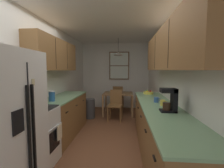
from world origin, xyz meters
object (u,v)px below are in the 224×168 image
at_px(dining_table, 118,96).
at_px(storage_canister, 52,96).
at_px(dining_chair_near, 115,103).
at_px(trash_bin, 90,109).
at_px(coffee_maker, 171,100).
at_px(stove_range, 33,137).
at_px(dining_chair_far, 118,97).
at_px(microwave_over_range, 22,62).
at_px(mug_by_coffeemaker, 156,100).
at_px(fruit_bowl, 148,92).
at_px(mug_spare, 163,103).

bearing_deg(dining_table, storage_canister, -116.26).
relative_size(dining_chair_near, trash_bin, 1.51).
bearing_deg(coffee_maker, dining_table, 106.81).
distance_m(stove_range, dining_chair_far, 3.83).
bearing_deg(trash_bin, dining_chair_far, 52.74).
distance_m(dining_chair_near, storage_canister, 2.14).
xyz_separation_m(microwave_over_range, mug_by_coffeemaker, (2.10, 0.74, -0.68)).
bearing_deg(coffee_maker, dining_chair_near, 111.87).
relative_size(trash_bin, fruit_bowl, 2.44).
bearing_deg(microwave_over_range, dining_chair_near, 63.27).
relative_size(dining_chair_far, coffee_maker, 2.65).
distance_m(stove_range, storage_canister, 0.86).
relative_size(microwave_over_range, coffee_maker, 1.69).
height_order(stove_range, mug_by_coffeemaker, stove_range).
bearing_deg(storage_canister, trash_bin, 80.93).
xyz_separation_m(microwave_over_range, trash_bin, (0.41, 2.56, -1.33)).
relative_size(dining_chair_far, fruit_bowl, 3.68).
distance_m(dining_chair_far, fruit_bowl, 2.10).
height_order(stove_range, dining_chair_near, stove_range).
height_order(dining_table, trash_bin, dining_table).
bearing_deg(dining_chair_near, stove_range, -114.56).
bearing_deg(microwave_over_range, dining_table, 67.26).
xyz_separation_m(dining_chair_far, storage_canister, (-1.13, -2.98, 0.50)).
relative_size(microwave_over_range, dining_table, 0.58).
bearing_deg(mug_by_coffeemaker, coffee_maker, -83.73).
bearing_deg(microwave_over_range, mug_by_coffeemaker, 19.35).
relative_size(dining_chair_near, mug_by_coffeemaker, 7.36).
height_order(trash_bin, storage_canister, storage_canister).
xyz_separation_m(dining_table, dining_chair_far, (-0.03, 0.61, -0.12)).
xyz_separation_m(stove_range, fruit_bowl, (1.98, 1.78, 0.47)).
xyz_separation_m(dining_table, coffee_maker, (0.90, -2.97, 0.46)).
bearing_deg(dining_table, stove_range, -110.90).
distance_m(dining_table, coffee_maker, 3.14).
xyz_separation_m(dining_table, trash_bin, (-0.87, -0.49, -0.32)).
height_order(coffee_maker, fruit_bowl, coffee_maker).
xyz_separation_m(dining_table, storage_canister, (-1.17, -2.37, 0.38)).
relative_size(microwave_over_range, dining_chair_near, 0.64).
bearing_deg(dining_chair_far, dining_chair_near, -90.80).
height_order(stove_range, coffee_maker, coffee_maker).
distance_m(trash_bin, fruit_bowl, 1.96).
xyz_separation_m(microwave_over_range, fruit_bowl, (2.10, 1.78, -0.69)).
height_order(trash_bin, fruit_bowl, fruit_bowl).
height_order(dining_table, dining_chair_far, dining_chair_far).
height_order(mug_by_coffeemaker, mug_spare, same).
bearing_deg(mug_spare, dining_chair_far, 105.99).
distance_m(storage_canister, coffee_maker, 2.16).
bearing_deg(dining_chair_far, fruit_bowl, -65.47).
bearing_deg(mug_spare, storage_canister, 174.11).
bearing_deg(fruit_bowl, storage_canister, -150.94).
height_order(dining_chair_near, storage_canister, storage_canister).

